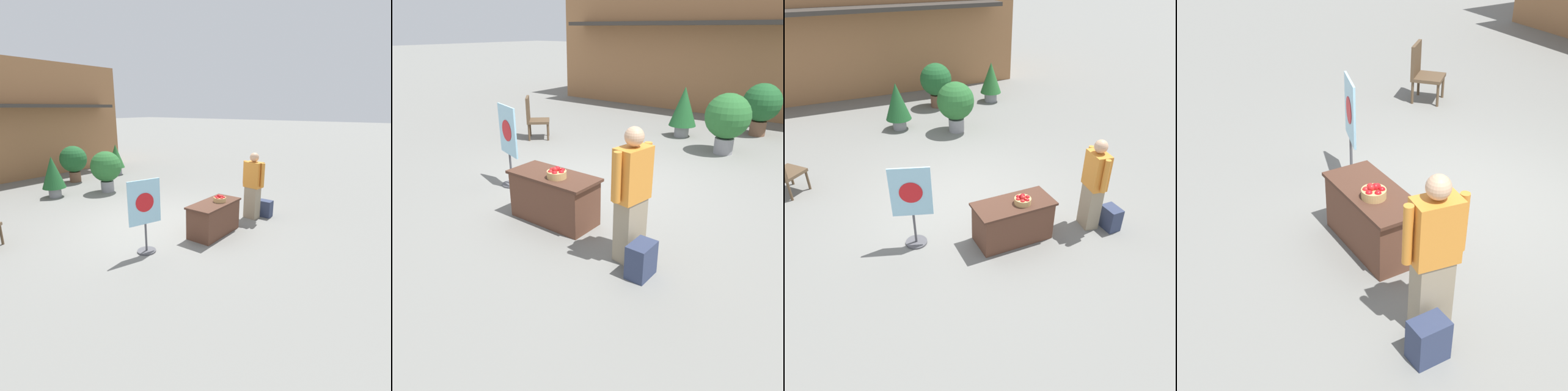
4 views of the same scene
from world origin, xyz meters
The scene contains 10 objects.
ground_plane centered at (0.00, 0.00, 0.00)m, with size 120.00×120.00×0.00m, color slate.
display_table centered at (0.29, -1.45, 0.36)m, with size 1.33×0.61×0.72m.
apple_basket centered at (0.41, -1.51, 0.79)m, with size 0.27×0.27×0.16m.
person_visitor centered at (1.70, -1.66, 0.84)m, with size 0.32×0.60×1.65m.
backpack centered at (2.00, -1.89, 0.21)m, with size 0.24×0.34×0.42m.
poster_board centered at (-1.24, -0.90, 0.80)m, with size 0.63×0.36×1.43m.
potted_plant_far_right centered at (1.29, 5.43, 0.82)m, with size 0.96×0.96×1.34m.
potted_plant_near_left centered at (3.06, 5.20, 0.71)m, with size 0.67×0.67×1.25m.
potted_plant_far_left centered at (-0.26, 4.11, 0.73)m, with size 0.69×0.69×1.27m.
potted_plant_near_right centered at (1.12, 3.32, 0.81)m, with size 0.99×0.99×1.34m.
Camera 1 is at (-5.00, -4.87, 2.70)m, focal length 28.00 mm.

